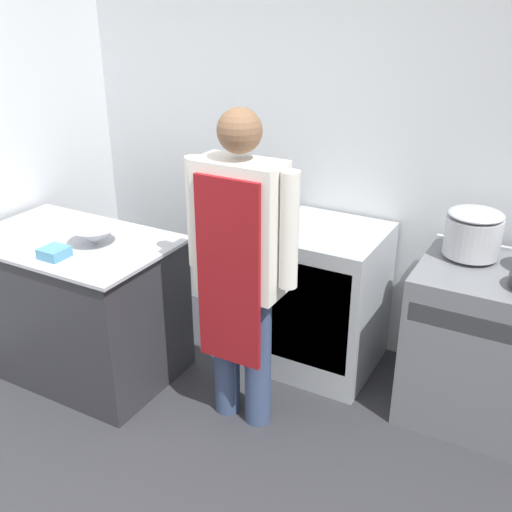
% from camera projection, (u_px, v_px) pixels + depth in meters
% --- Properties ---
extents(wall_back, '(8.00, 0.05, 2.70)m').
position_uv_depth(wall_back, '(317.00, 135.00, 3.65)').
color(wall_back, silver).
rests_on(wall_back, ground_plane).
extents(prep_counter, '(1.18, 0.75, 0.86)m').
position_uv_depth(prep_counter, '(80.00, 305.00, 3.58)').
color(prep_counter, '#2D2D33').
rests_on(prep_counter, ground_plane).
extents(stove, '(0.80, 0.65, 0.89)m').
position_uv_depth(stove, '(488.00, 346.00, 3.17)').
color(stove, slate).
rests_on(stove, ground_plane).
extents(fridge_unit, '(0.64, 0.64, 0.90)m').
position_uv_depth(fridge_unit, '(325.00, 300.00, 3.61)').
color(fridge_unit, '#A8ADB2').
rests_on(fridge_unit, ground_plane).
extents(person_cook, '(0.61, 0.24, 1.69)m').
position_uv_depth(person_cook, '(240.00, 258.00, 2.94)').
color(person_cook, '#38476B').
rests_on(person_cook, ground_plane).
extents(mixing_bowl, '(0.27, 0.27, 0.10)m').
position_uv_depth(mixing_bowl, '(95.00, 236.00, 3.32)').
color(mixing_bowl, '#B2B5BC').
rests_on(mixing_bowl, prep_counter).
extents(plastic_tub, '(0.13, 0.13, 0.06)m').
position_uv_depth(plastic_tub, '(54.00, 253.00, 3.17)').
color(plastic_tub, teal).
rests_on(plastic_tub, prep_counter).
extents(stock_pot, '(0.29, 0.29, 0.25)m').
position_uv_depth(stock_pot, '(473.00, 232.00, 3.10)').
color(stock_pot, '#B2B5BC').
rests_on(stock_pot, stove).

